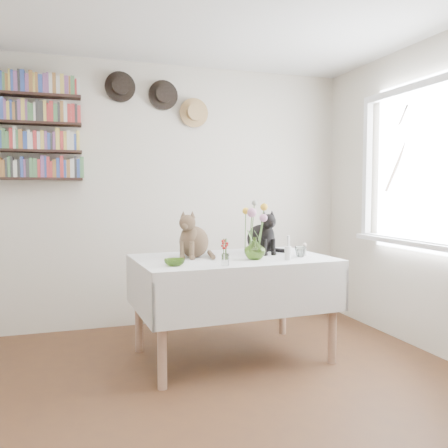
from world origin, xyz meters
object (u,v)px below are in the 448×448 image
object	(u,v)px
bookshelf_unit	(21,127)
tabby_cat	(194,233)
flower_vase	(255,248)
dining_table	(232,282)
black_cat	(261,231)

from	to	relation	value
bookshelf_unit	tabby_cat	bearing A→B (deg)	-35.71
tabby_cat	flower_vase	distance (m)	0.49
dining_table	flower_vase	bearing A→B (deg)	-52.60
tabby_cat	dining_table	bearing A→B (deg)	13.19
flower_vase	black_cat	bearing A→B (deg)	60.21
dining_table	black_cat	size ratio (longest dim) A/B	4.19
black_cat	bookshelf_unit	distance (m)	2.25
tabby_cat	black_cat	distance (m)	0.58
dining_table	tabby_cat	xyz separation A→B (m)	(-0.27, 0.11, 0.38)
dining_table	bookshelf_unit	world-z (taller)	bookshelf_unit
flower_vase	tabby_cat	bearing A→B (deg)	145.47
black_cat	dining_table	bearing A→B (deg)	-157.26
flower_vase	bookshelf_unit	world-z (taller)	bookshelf_unit
dining_table	flower_vase	xyz separation A→B (m)	(0.12, -0.16, 0.28)
bookshelf_unit	flower_vase	bearing A→B (deg)	-35.43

